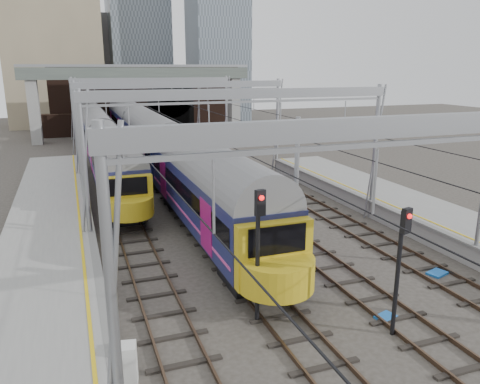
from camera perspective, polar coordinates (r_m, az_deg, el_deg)
name	(u,v)px	position (r m, az deg, el deg)	size (l,w,h in m)	color
ground	(315,297)	(19.51, 9.17, -12.48)	(160.00, 160.00, 0.00)	#38332D
platform_left	(44,298)	(19.47, -22.80, -11.77)	(4.32, 55.00, 1.12)	gray
tracks	(210,200)	(32.49, -3.69, -0.97)	(14.40, 80.00, 0.22)	#4C3828
overhead_line	(185,98)	(37.59, -6.71, 11.28)	(16.80, 80.00, 8.00)	gray
retaining_wall	(144,101)	(67.85, -11.59, 10.80)	(28.00, 2.75, 9.00)	black
overbridge	(139,81)	(61.65, -12.19, 13.11)	(28.00, 3.00, 9.25)	gray
city_skyline	(131,17)	(86.63, -13.12, 20.02)	(37.50, 27.50, 60.00)	tan
train_main	(138,129)	(50.65, -12.34, 7.51)	(3.06, 70.70, 5.18)	black
train_second	(94,125)	(57.29, -17.33, 7.82)	(2.75, 63.55, 4.74)	black
signal_near_left	(258,241)	(16.24, 2.26, -5.96)	(0.38, 0.47, 4.99)	black
signal_near_centre	(401,256)	(16.37, 19.00, -7.41)	(0.36, 0.46, 4.61)	black
relay_cabinet	(125,365)	(14.68, -13.81, -19.84)	(0.66, 0.55, 1.31)	silver
equip_cover_a	(386,317)	(18.58, 17.35, -14.34)	(0.77, 0.54, 0.09)	#175BB2
equip_cover_b	(267,272)	(21.32, 3.37, -9.66)	(0.92, 0.65, 0.11)	#175BB2
equip_cover_c	(437,273)	(22.90, 22.90, -9.10)	(0.87, 0.61, 0.10)	#175BB2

